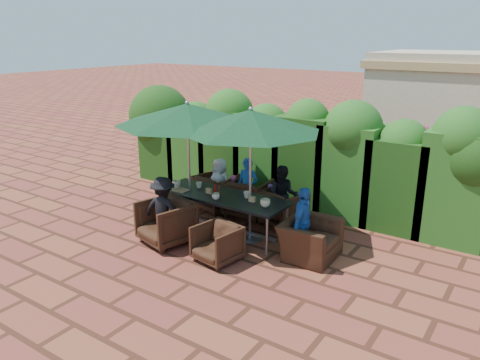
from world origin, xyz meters
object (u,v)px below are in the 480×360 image
Objects in this scene: chair_far_left at (216,190)px; chair_near_left at (166,220)px; dining_table at (222,199)px; chair_end_right at (310,233)px; umbrella_right at (251,121)px; chair_near_right at (217,242)px; umbrella_left at (187,114)px; chair_far_right at (283,206)px; chair_far_mid at (248,196)px.

chair_near_left is (0.29, -1.90, 0.02)m from chair_far_left.
chair_near_left is (-0.56, -0.96, -0.24)m from dining_table.
chair_end_right is at bearing 35.94° from chair_near_left.
umbrella_right is 2.13m from chair_near_right.
umbrella_left is 3.22× the size of chair_far_left.
umbrella_right reaches higher than chair_far_right.
umbrella_right reaches higher than chair_near_left.
chair_near_right is 1.58m from chair_end_right.
chair_near_right is (1.20, -0.06, -0.09)m from chair_near_left.
chair_near_right is at bearing 127.82° from chair_end_right.
chair_far_mid reaches higher than chair_far_right.
chair_far_mid is at bearing 94.61° from dining_table.
chair_far_mid reaches higher than chair_far_left.
umbrella_left reaches higher than chair_far_right.
umbrella_left is 2.02m from chair_near_left.
chair_far_right is at bearing 45.92° from chair_end_right.
umbrella_right reaches higher than dining_table.
chair_far_right reaches higher than dining_table.
umbrella_right reaches higher than chair_far_mid.
chair_far_left is (-1.47, 0.93, -1.79)m from umbrella_right.
umbrella_right reaches higher than chair_far_left.
chair_far_right is (0.85, -0.05, -0.03)m from chair_far_mid.
umbrella_left is 3.15× the size of chair_far_mid.
umbrella_right is 2.16m from chair_end_right.
umbrella_left is 3.11× the size of chair_near_left.
dining_table is at bearing 131.31° from chair_near_right.
chair_far_mid is at bearing -163.79° from chair_far_left.
chair_far_right is at bearing 69.85° from chair_near_left.
dining_table is 1.24m from chair_near_right.
chair_near_right is at bearing 11.66° from chair_near_left.
chair_far_right is 1.15× the size of chair_near_right.
umbrella_left is at bearing 106.14° from chair_far_left.
chair_far_left is 1.92m from chair_near_left.
chair_near_right is (0.72, -2.03, -0.08)m from chair_far_mid.
chair_far_left reaches higher than dining_table.
chair_end_right reaches higher than chair_near_right.
chair_near_right is at bearing -58.10° from dining_table.
dining_table is 1.04× the size of umbrella_right.
chair_far_mid is 0.87× the size of chair_end_right.
chair_far_left is at bearing 147.55° from umbrella_right.
dining_table is 3.09× the size of chair_far_left.
chair_end_right is (1.21, 1.00, 0.08)m from chair_near_right.
chair_near_left is 2.59m from chair_end_right.
chair_far_left is 0.96× the size of chair_near_left.
chair_far_left is at bearing 94.86° from umbrella_left.
chair_end_right is (1.85, -0.02, -0.25)m from dining_table.
chair_far_mid is 0.99× the size of chair_near_left.
umbrella_left is 2.58m from chair_far_right.
chair_end_right is at bearing 0.20° from umbrella_left.
chair_end_right is (2.61, 0.01, -1.78)m from umbrella_left.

